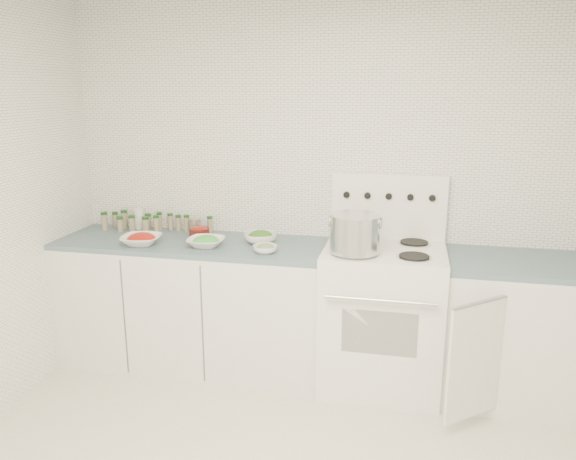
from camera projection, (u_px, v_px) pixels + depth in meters
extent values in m
cube|color=white|center=(319.00, 187.00, 3.88)|extent=(3.50, 0.02, 2.50)
cube|color=white|center=(195.00, 305.00, 3.95)|extent=(1.85, 0.62, 0.86)
cube|color=#4B6671|center=(192.00, 244.00, 3.84)|extent=(1.85, 0.62, 0.03)
cube|color=white|center=(382.00, 318.00, 3.66)|extent=(0.76, 0.65, 0.92)
cube|color=black|center=(379.00, 333.00, 3.35)|extent=(0.45, 0.01, 0.28)
cylinder|color=silver|center=(380.00, 301.00, 3.25)|extent=(0.65, 0.02, 0.02)
cube|color=white|center=(385.00, 250.00, 3.54)|extent=(0.76, 0.65, 0.01)
cube|color=white|center=(389.00, 206.00, 3.77)|extent=(0.76, 0.06, 0.43)
cylinder|color=silver|center=(354.00, 253.00, 3.43)|extent=(0.21, 0.21, 0.01)
cylinder|color=black|center=(354.00, 252.00, 3.42)|extent=(0.18, 0.18, 0.01)
cylinder|color=silver|center=(414.00, 257.00, 3.35)|extent=(0.21, 0.21, 0.01)
cylinder|color=black|center=(414.00, 256.00, 3.35)|extent=(0.18, 0.18, 0.01)
cylinder|color=silver|center=(359.00, 240.00, 3.73)|extent=(0.21, 0.21, 0.01)
cylinder|color=black|center=(359.00, 239.00, 3.73)|extent=(0.18, 0.18, 0.01)
cylinder|color=silver|center=(414.00, 243.00, 3.65)|extent=(0.21, 0.21, 0.01)
cylinder|color=black|center=(414.00, 242.00, 3.65)|extent=(0.18, 0.18, 0.01)
cylinder|color=black|center=(347.00, 195.00, 3.77)|extent=(0.04, 0.02, 0.04)
cylinder|color=black|center=(368.00, 195.00, 3.75)|extent=(0.04, 0.02, 0.04)
cylinder|color=black|center=(389.00, 196.00, 3.72)|extent=(0.04, 0.02, 0.04)
cylinder|color=black|center=(410.00, 197.00, 3.69)|extent=(0.04, 0.02, 0.04)
cylinder|color=black|center=(432.00, 198.00, 3.66)|extent=(0.04, 0.02, 0.04)
cube|color=white|center=(515.00, 332.00, 3.51)|extent=(0.89, 0.62, 0.86)
cube|color=#4B6671|center=(522.00, 264.00, 3.40)|extent=(0.89, 0.62, 0.03)
cube|color=white|center=(475.00, 361.00, 3.15)|extent=(0.31, 0.28, 0.70)
cylinder|color=silver|center=(355.00, 233.00, 3.40)|extent=(0.30, 0.30, 0.23)
cylinder|color=orange|center=(355.00, 217.00, 3.38)|extent=(0.27, 0.27, 0.03)
torus|color=silver|center=(330.00, 221.00, 3.42)|extent=(0.01, 0.07, 0.07)
torus|color=silver|center=(381.00, 223.00, 3.35)|extent=(0.01, 0.07, 0.07)
imported|color=white|center=(141.00, 240.00, 3.74)|extent=(0.29, 0.29, 0.06)
ellipsoid|color=#AE130E|center=(141.00, 238.00, 3.74)|extent=(0.19, 0.19, 0.08)
imported|color=white|center=(206.00, 242.00, 3.69)|extent=(0.25, 0.25, 0.06)
ellipsoid|color=green|center=(206.00, 241.00, 3.69)|extent=(0.17, 0.17, 0.08)
imported|color=white|center=(260.00, 238.00, 3.78)|extent=(0.23, 0.23, 0.07)
ellipsoid|color=#275C1A|center=(260.00, 235.00, 3.78)|extent=(0.16, 0.16, 0.07)
imported|color=white|center=(265.00, 249.00, 3.56)|extent=(0.18, 0.18, 0.05)
ellipsoid|color=#21441B|center=(265.00, 247.00, 3.55)|extent=(0.11, 0.11, 0.05)
cylinder|color=#4F130D|center=(199.00, 233.00, 3.91)|extent=(0.14, 0.14, 0.07)
ellipsoid|color=#A40B15|center=(199.00, 230.00, 3.91)|extent=(0.10, 0.10, 0.05)
cylinder|color=white|center=(139.00, 219.00, 4.16)|extent=(0.09, 0.09, 0.15)
cylinder|color=gray|center=(195.00, 226.00, 4.03)|extent=(0.10, 0.10, 0.11)
cylinder|color=gray|center=(115.00, 221.00, 4.21)|extent=(0.04, 0.04, 0.10)
cylinder|color=#134315|center=(115.00, 213.00, 4.20)|extent=(0.04, 0.04, 0.02)
cylinder|color=gray|center=(125.00, 221.00, 4.17)|extent=(0.05, 0.05, 0.12)
cylinder|color=#134315|center=(124.00, 212.00, 4.15)|extent=(0.05, 0.05, 0.02)
cylinder|color=gray|center=(160.00, 222.00, 4.14)|extent=(0.04, 0.04, 0.11)
cylinder|color=#134315|center=(159.00, 213.00, 4.12)|extent=(0.04, 0.04, 0.02)
cylinder|color=gray|center=(148.00, 223.00, 4.15)|extent=(0.04, 0.04, 0.10)
cylinder|color=#134315|center=(148.00, 215.00, 4.13)|extent=(0.05, 0.05, 0.02)
cylinder|color=gray|center=(170.00, 223.00, 4.12)|extent=(0.04, 0.04, 0.11)
cylinder|color=#134315|center=(170.00, 215.00, 4.11)|extent=(0.04, 0.04, 0.02)
cylinder|color=gray|center=(178.00, 224.00, 4.11)|extent=(0.04, 0.04, 0.10)
cylinder|color=#134315|center=(178.00, 216.00, 4.10)|extent=(0.04, 0.04, 0.02)
cylinder|color=gray|center=(187.00, 224.00, 4.08)|extent=(0.04, 0.04, 0.11)
cylinder|color=#134315|center=(186.00, 216.00, 4.06)|extent=(0.04, 0.04, 0.02)
cylinder|color=gray|center=(210.00, 225.00, 4.06)|extent=(0.04, 0.04, 0.10)
cylinder|color=#134315|center=(210.00, 217.00, 4.04)|extent=(0.04, 0.04, 0.02)
cylinder|color=gray|center=(105.00, 222.00, 4.13)|extent=(0.05, 0.05, 0.12)
cylinder|color=#134315|center=(104.00, 213.00, 4.11)|extent=(0.05, 0.05, 0.02)
cylinder|color=gray|center=(120.00, 225.00, 4.09)|extent=(0.04, 0.04, 0.09)
cylinder|color=#134315|center=(120.00, 218.00, 4.07)|extent=(0.04, 0.04, 0.02)
cylinder|color=gray|center=(132.00, 225.00, 4.08)|extent=(0.04, 0.04, 0.10)
cylinder|color=#134315|center=(131.00, 217.00, 4.07)|extent=(0.05, 0.05, 0.02)
cylinder|color=gray|center=(146.00, 226.00, 4.04)|extent=(0.05, 0.05, 0.10)
cylinder|color=#134315|center=(145.00, 218.00, 4.03)|extent=(0.05, 0.05, 0.02)
cylinder|color=gray|center=(156.00, 225.00, 4.04)|extent=(0.04, 0.04, 0.11)
cylinder|color=#134315|center=(156.00, 217.00, 4.02)|extent=(0.04, 0.04, 0.02)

